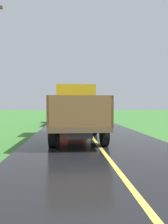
% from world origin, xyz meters
% --- Properties ---
extents(banana_truck_near, '(2.38, 5.82, 2.80)m').
position_xyz_m(banana_truck_near, '(-0.84, 9.83, 1.47)').
color(banana_truck_near, '#2D2D30').
rests_on(banana_truck_near, road_surface).
extents(banana_truck_far, '(2.38, 5.82, 2.80)m').
position_xyz_m(banana_truck_far, '(-0.92, 19.58, 1.47)').
color(banana_truck_far, '#2D2D30').
rests_on(banana_truck_far, road_surface).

